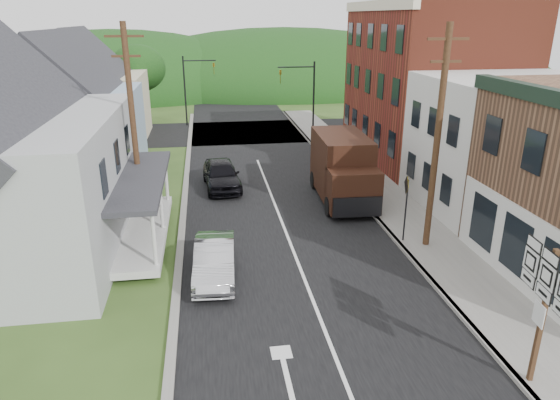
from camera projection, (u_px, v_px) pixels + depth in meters
name	position (u px, v px, depth m)	size (l,w,h in m)	color
ground	(313.00, 301.00, 17.07)	(120.00, 120.00, 0.00)	#2D4719
road	(273.00, 201.00, 26.35)	(9.00, 90.00, 0.02)	black
cross_road	(246.00, 132.00, 42.12)	(60.00, 9.00, 0.02)	black
sidewalk_right	(394.00, 207.00, 25.29)	(2.80, 55.00, 0.15)	slate
curb_right	(368.00, 209.00, 25.10)	(0.20, 55.00, 0.15)	slate
curb_left	(183.00, 219.00, 23.83)	(0.30, 55.00, 0.12)	slate
storefront_white	(508.00, 145.00, 24.48)	(8.00, 7.00, 6.50)	silver
storefront_red	(429.00, 84.00, 32.69)	(8.00, 12.00, 10.00)	maroon
house_blue	(77.00, 113.00, 30.04)	(7.14, 8.16, 7.28)	#8397B3
house_cream	(97.00, 92.00, 38.32)	(7.14, 8.16, 7.28)	beige
utility_pole_right	(437.00, 139.00, 19.49)	(1.60, 0.26, 9.00)	#472D19
utility_pole_left	(133.00, 125.00, 21.98)	(1.60, 0.26, 9.00)	#472D19
traffic_signal_right	(305.00, 92.00, 38.17)	(2.87, 0.20, 6.00)	black
traffic_signal_left	(193.00, 82.00, 43.47)	(2.87, 0.20, 6.00)	black
tree_left_d	(138.00, 68.00, 43.82)	(4.80, 4.80, 6.94)	#382616
forested_ridge	(229.00, 88.00, 68.10)	(90.00, 30.00, 16.00)	#123811
silver_sedan	(215.00, 260.00, 18.44)	(1.46, 4.18, 1.38)	silver
dark_sedan	(221.00, 175.00, 28.07)	(1.88, 4.68, 1.60)	black
delivery_van	(343.00, 169.00, 25.88)	(2.74, 6.19, 3.41)	black
route_sign_cluster	(544.00, 298.00, 12.33)	(0.31, 2.17, 3.81)	#472D19
warning_sign	(406.00, 200.00, 20.77)	(0.19, 0.79, 2.90)	black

